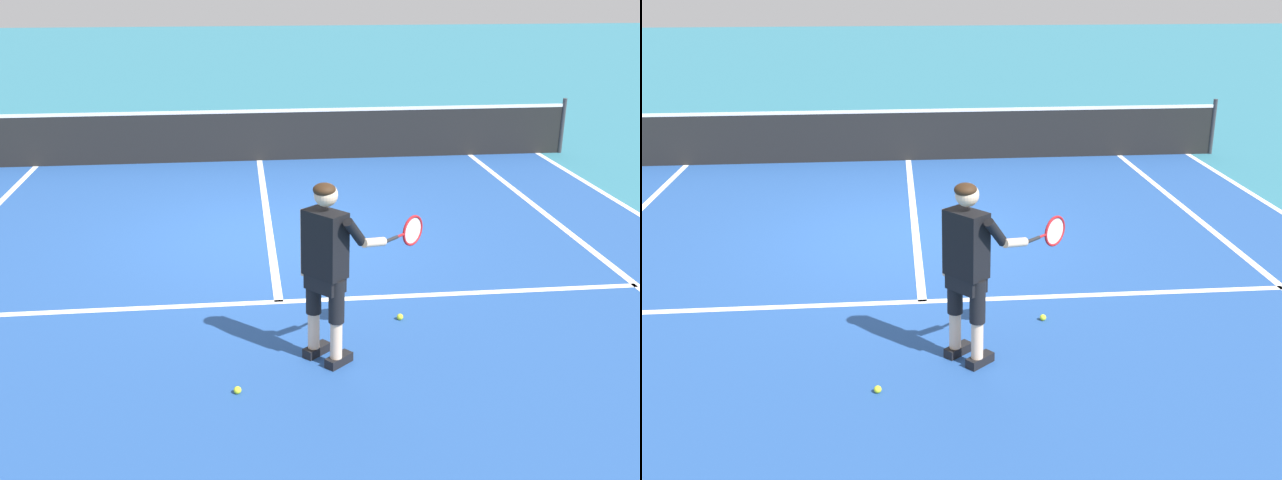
{
  "view_description": "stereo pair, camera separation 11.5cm",
  "coord_description": "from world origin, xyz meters",
  "views": [
    {
      "loc": [
        -0.36,
        -9.47,
        3.42
      ],
      "look_at": [
        0.35,
        -3.07,
        1.05
      ],
      "focal_mm": 41.45,
      "sensor_mm": 36.0,
      "label": 1
    },
    {
      "loc": [
        -0.25,
        -9.48,
        3.42
      ],
      "look_at": [
        0.35,
        -3.07,
        1.05
      ],
      "focal_mm": 41.45,
      "sensor_mm": 36.0,
      "label": 2
    }
  ],
  "objects": [
    {
      "name": "ground_plane",
      "position": [
        0.0,
        0.0,
        0.0
      ],
      "size": [
        80.0,
        80.0,
        0.0
      ],
      "primitive_type": "plane",
      "color": "teal"
    },
    {
      "name": "court_inner_surface",
      "position": [
        0.0,
        -0.84,
        0.0
      ],
      "size": [
        10.98,
        10.61,
        0.0
      ],
      "primitive_type": "cube",
      "color": "#234C93",
      "rests_on": "ground"
    },
    {
      "name": "line_service",
      "position": [
        0.0,
        -2.13,
        0.0
      ],
      "size": [
        8.23,
        0.1,
        0.01
      ],
      "primitive_type": "cube",
      "color": "white",
      "rests_on": "ground"
    },
    {
      "name": "line_centre_service",
      "position": [
        0.0,
        1.07,
        0.0
      ],
      "size": [
        0.1,
        6.4,
        0.01
      ],
      "primitive_type": "cube",
      "color": "white",
      "rests_on": "ground"
    },
    {
      "name": "line_singles_right",
      "position": [
        4.12,
        -0.84,
        0.0
      ],
      "size": [
        0.1,
        10.21,
        0.01
      ],
      "primitive_type": "cube",
      "color": "white",
      "rests_on": "ground"
    },
    {
      "name": "tennis_net",
      "position": [
        0.0,
        4.27,
        0.5
      ],
      "size": [
        11.96,
        0.08,
        1.07
      ],
      "color": "#333338",
      "rests_on": "ground"
    },
    {
      "name": "tennis_player",
      "position": [
        0.38,
        -3.46,
        0.99
      ],
      "size": [
        1.18,
        0.68,
        1.71
      ],
      "color": "black",
      "rests_on": "ground"
    },
    {
      "name": "tennis_ball_near_feet",
      "position": [
        1.22,
        -2.7,
        0.03
      ],
      "size": [
        0.07,
        0.07,
        0.07
      ],
      "primitive_type": "sphere",
      "color": "#CCE02D",
      "rests_on": "ground"
    },
    {
      "name": "tennis_ball_by_baseline",
      "position": [
        -0.46,
        -3.94,
        0.03
      ],
      "size": [
        0.07,
        0.07,
        0.07
      ],
      "primitive_type": "sphere",
      "color": "#CCE02D",
      "rests_on": "ground"
    }
  ]
}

